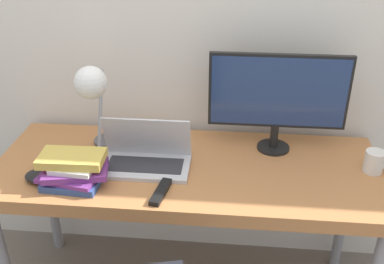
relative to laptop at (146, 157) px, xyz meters
The scene contains 9 objects.
wall_back 0.67m from the laptop, 66.85° to the left, with size 8.00×0.05×2.60m.
desk 0.21m from the laptop, ahead, with size 1.67×0.65×0.76m.
laptop is the anchor object (origin of this frame).
monitor 0.63m from the laptop, 20.25° to the left, with size 0.60×0.15×0.45m.
desk_lamp 0.35m from the laptop, 168.12° to the left, with size 0.14×0.30×0.43m.
book_stack 0.30m from the laptop, 150.69° to the right, with size 0.29×0.23×0.12m.
tv_remote 0.22m from the laptop, 64.60° to the right, with size 0.07×0.17×0.02m.
mug 0.96m from the laptop, ahead, with size 0.12×0.08×0.10m.
game_controller 0.43m from the laptop, 159.71° to the right, with size 0.15×0.11×0.04m.
Camera 1 is at (0.17, -1.31, 1.79)m, focal length 42.00 mm.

